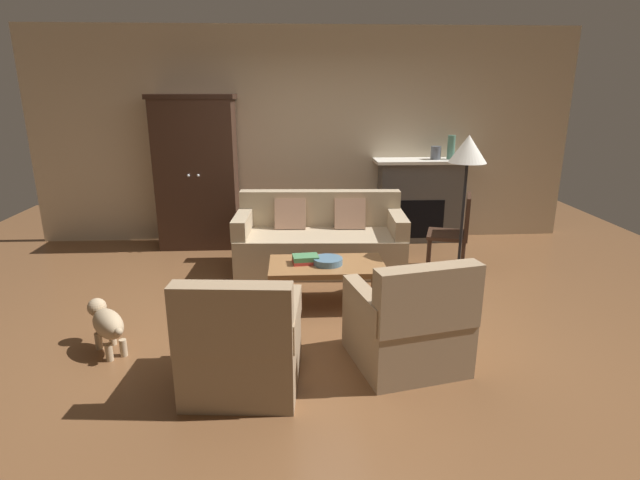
{
  "coord_description": "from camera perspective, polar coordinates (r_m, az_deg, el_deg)",
  "views": [
    {
      "loc": [
        -0.16,
        -4.31,
        2.02
      ],
      "look_at": [
        0.1,
        0.54,
        0.55
      ],
      "focal_mm": 28.17,
      "sensor_mm": 36.0,
      "label": 1
    }
  ],
  "objects": [
    {
      "name": "fireplace",
      "position": [
        6.98,
        11.21,
        4.51
      ],
      "size": [
        1.26,
        0.48,
        1.12
      ],
      "color": "#4C4947",
      "rests_on": "ground"
    },
    {
      "name": "armchair_near_right",
      "position": [
        3.87,
        10.06,
        -9.63
      ],
      "size": [
        0.92,
        0.92,
        0.88
      ],
      "color": "#997F60",
      "rests_on": "ground"
    },
    {
      "name": "dog",
      "position": [
        4.36,
        -23.07,
        -8.66
      ],
      "size": [
        0.42,
        0.48,
        0.39
      ],
      "color": "tan",
      "rests_on": "ground"
    },
    {
      "name": "armchair_near_left",
      "position": [
        3.58,
        -8.87,
        -11.9
      ],
      "size": [
        0.83,
        0.83,
        0.88
      ],
      "color": "#997F60",
      "rests_on": "ground"
    },
    {
      "name": "coffee_table",
      "position": [
        4.81,
        0.78,
        -3.3
      ],
      "size": [
        1.1,
        0.6,
        0.42
      ],
      "color": "olive",
      "rests_on": "ground"
    },
    {
      "name": "fruit_bowl",
      "position": [
        4.77,
        0.89,
        -2.41
      ],
      "size": [
        0.28,
        0.28,
        0.06
      ],
      "primitive_type": "cylinder",
      "color": "slate",
      "rests_on": "coffee_table"
    },
    {
      "name": "floor_lamp",
      "position": [
        5.02,
        16.41,
        8.87
      ],
      "size": [
        0.36,
        0.36,
        1.61
      ],
      "color": "black",
      "rests_on": "ground"
    },
    {
      "name": "back_wall",
      "position": [
        6.89,
        -1.77,
        11.66
      ],
      "size": [
        7.2,
        0.1,
        2.8
      ],
      "primitive_type": "cube",
      "color": "beige",
      "rests_on": "ground"
    },
    {
      "name": "couch",
      "position": [
        5.83,
        0.01,
        -0.15
      ],
      "size": [
        1.96,
        0.94,
        0.86
      ],
      "color": "tan",
      "rests_on": "ground"
    },
    {
      "name": "ground_plane",
      "position": [
        4.77,
        -0.85,
        -8.27
      ],
      "size": [
        9.6,
        9.6,
        0.0
      ],
      "primitive_type": "plane",
      "color": "brown"
    },
    {
      "name": "mantel_vase_jade",
      "position": [
        6.96,
        14.67,
        10.15
      ],
      "size": [
        0.1,
        0.1,
        0.31
      ],
      "primitive_type": "cylinder",
      "color": "slate",
      "rests_on": "fireplace"
    },
    {
      "name": "book_stack",
      "position": [
        4.8,
        -1.66,
        -2.2
      ],
      "size": [
        0.26,
        0.2,
        0.08
      ],
      "color": "#B73833",
      "rests_on": "coffee_table"
    },
    {
      "name": "armoire",
      "position": [
        6.73,
        -13.77,
        7.47
      ],
      "size": [
        1.06,
        0.57,
        1.96
      ],
      "color": "#382319",
      "rests_on": "ground"
    },
    {
      "name": "side_chair_wooden",
      "position": [
        5.85,
        15.19,
        1.28
      ],
      "size": [
        0.56,
        0.56,
        0.9
      ],
      "color": "#382319",
      "rests_on": "ground"
    },
    {
      "name": "mantel_vase_slate",
      "position": [
        6.91,
        13.02,
        9.63
      ],
      "size": [
        0.13,
        0.13,
        0.17
      ],
      "primitive_type": "cylinder",
      "color": "#565B66",
      "rests_on": "fireplace"
    }
  ]
}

